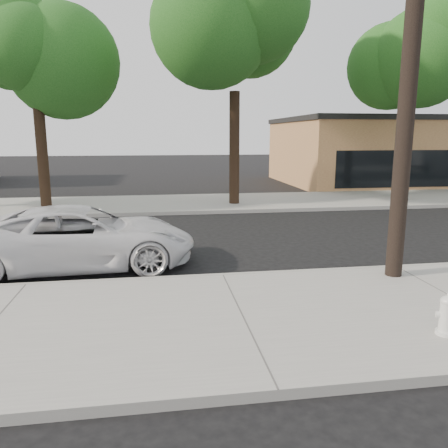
% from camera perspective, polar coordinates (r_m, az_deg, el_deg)
% --- Properties ---
extents(ground, '(120.00, 120.00, 0.00)m').
position_cam_1_polar(ground, '(11.47, -1.74, -4.06)').
color(ground, black).
rests_on(ground, ground).
extents(near_sidewalk, '(90.00, 4.40, 0.15)m').
position_cam_1_polar(near_sidewalk, '(7.44, 2.41, -12.32)').
color(near_sidewalk, gray).
rests_on(near_sidewalk, ground).
extents(far_sidewalk, '(90.00, 5.00, 0.15)m').
position_cam_1_polar(far_sidewalk, '(19.75, -4.76, 2.71)').
color(far_sidewalk, gray).
rests_on(far_sidewalk, ground).
extents(curb_near, '(90.00, 0.12, 0.16)m').
position_cam_1_polar(curb_near, '(9.46, -0.17, -7.00)').
color(curb_near, '#9E9B93').
rests_on(curb_near, ground).
extents(building_main, '(18.00, 10.00, 4.00)m').
position_cam_1_polar(building_main, '(32.08, 24.28, 8.57)').
color(building_main, '#A46544').
rests_on(building_main, ground).
extents(utility_pole, '(1.40, 0.34, 9.00)m').
position_cam_1_polar(utility_pole, '(9.77, 23.26, 20.17)').
color(utility_pole, black).
rests_on(utility_pole, near_sidewalk).
extents(tree_b, '(4.34, 4.20, 8.45)m').
position_cam_1_polar(tree_b, '(19.79, -23.09, 19.56)').
color(tree_b, black).
rests_on(tree_b, far_sidewalk).
extents(tree_c, '(4.96, 4.80, 9.55)m').
position_cam_1_polar(tree_c, '(19.33, 2.20, 22.92)').
color(tree_c, black).
rests_on(tree_c, far_sidewalk).
extents(tree_d, '(4.50, 4.35, 8.75)m').
position_cam_1_polar(tree_d, '(22.40, 23.73, 19.01)').
color(tree_d, black).
rests_on(tree_d, far_sidewalk).
extents(police_cruiser, '(5.42, 2.76, 1.47)m').
position_cam_1_polar(police_cruiser, '(10.77, -18.09, -1.65)').
color(police_cruiser, silver).
rests_on(police_cruiser, ground).
extents(fire_hydrant, '(0.33, 0.29, 0.60)m').
position_cam_1_polar(fire_hydrant, '(7.42, 27.13, -10.64)').
color(fire_hydrant, white).
rests_on(fire_hydrant, near_sidewalk).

